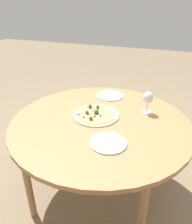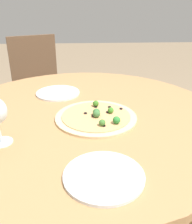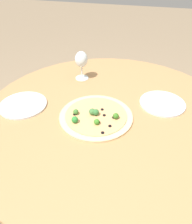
# 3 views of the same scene
# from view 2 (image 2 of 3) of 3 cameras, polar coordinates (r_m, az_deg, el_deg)

# --- Properties ---
(ground_plane) EXTENTS (12.00, 12.00, 0.00)m
(ground_plane) POSITION_cam_2_polar(r_m,az_deg,el_deg) (1.57, -2.34, -24.18)
(ground_plane) COLOR #847056
(dining_table) EXTENTS (1.30, 1.30, 0.71)m
(dining_table) POSITION_cam_2_polar(r_m,az_deg,el_deg) (1.16, -2.90, -2.66)
(dining_table) COLOR #A87A4C
(dining_table) RESTS_ON ground_plane
(chair) EXTENTS (0.52, 0.52, 0.90)m
(chair) POSITION_cam_2_polar(r_m,az_deg,el_deg) (2.11, -12.91, 5.25)
(chair) COLOR brown
(chair) RESTS_ON ground_plane
(pizza) EXTENTS (0.35, 0.35, 0.05)m
(pizza) POSITION_cam_2_polar(r_m,az_deg,el_deg) (1.08, 0.13, -1.06)
(pizza) COLOR #DBBC89
(pizza) RESTS_ON dining_table
(plate_near) EXTENTS (0.24, 0.24, 0.01)m
(plate_near) POSITION_cam_2_polar(r_m,az_deg,el_deg) (0.75, 1.80, -14.34)
(plate_near) COLOR silver
(plate_near) RESTS_ON dining_table
(plate_far) EXTENTS (0.23, 0.23, 0.01)m
(plate_far) POSITION_cam_2_polar(r_m,az_deg,el_deg) (1.37, -8.69, 4.34)
(plate_far) COLOR silver
(plate_far) RESTS_ON dining_table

